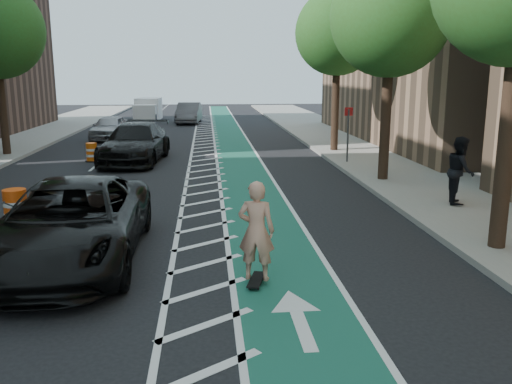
{
  "coord_description": "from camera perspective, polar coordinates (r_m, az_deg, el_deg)",
  "views": [
    {
      "loc": [
        1.57,
        -10.71,
        3.89
      ],
      "look_at": [
        2.72,
        1.93,
        1.1
      ],
      "focal_mm": 38.0,
      "sensor_mm": 36.0,
      "label": 1
    }
  ],
  "objects": [
    {
      "name": "curb_right",
      "position": [
        21.76,
        9.46,
        2.14
      ],
      "size": [
        0.12,
        90.0,
        0.16
      ],
      "primitive_type": "cube",
      "color": "gray",
      "rests_on": "ground"
    },
    {
      "name": "barrel_a",
      "position": [
        15.17,
        -23.96,
        -1.71
      ],
      "size": [
        0.74,
        0.74,
        1.0
      ],
      "color": "#E6490C",
      "rests_on": "ground"
    },
    {
      "name": "skateboard",
      "position": [
        10.31,
        0.04,
        -9.24
      ],
      "size": [
        0.44,
        0.85,
        0.11
      ],
      "rotation": [
        0.0,
        0.0,
        -0.26
      ],
      "color": "black",
      "rests_on": "ground"
    },
    {
      "name": "suv_far",
      "position": [
        24.78,
        -12.58,
        5.07
      ],
      "size": [
        2.97,
        6.12,
        1.72
      ],
      "primitive_type": "imported",
      "rotation": [
        0.0,
        0.0,
        -0.1
      ],
      "color": "black",
      "rests_on": "ground"
    },
    {
      "name": "tree_r_c",
      "position": [
        19.84,
        14.07,
        17.48
      ],
      "size": [
        4.2,
        4.2,
        7.9
      ],
      "color": "#382619",
      "rests_on": "ground"
    },
    {
      "name": "barrel_c",
      "position": [
        28.27,
        -13.3,
        5.11
      ],
      "size": [
        0.73,
        0.73,
        1.0
      ],
      "color": "#D55F0B",
      "rests_on": "ground"
    },
    {
      "name": "bike_lane",
      "position": [
        21.12,
        -1.24,
        1.8
      ],
      "size": [
        2.0,
        90.0,
        0.01
      ],
      "primitive_type": "cube",
      "color": "#1A5D4A",
      "rests_on": "ground"
    },
    {
      "name": "buffer_strip",
      "position": [
        21.08,
        -5.32,
        1.72
      ],
      "size": [
        1.4,
        90.0,
        0.01
      ],
      "primitive_type": "cube",
      "color": "silver",
      "rests_on": "ground"
    },
    {
      "name": "tree_r_d",
      "position": [
        27.52,
        8.44,
        16.19
      ],
      "size": [
        4.2,
        4.2,
        7.9
      ],
      "color": "#382619",
      "rests_on": "ground"
    },
    {
      "name": "box_truck",
      "position": [
        47.51,
        -11.31,
        8.47
      ],
      "size": [
        2.09,
        4.41,
        1.81
      ],
      "rotation": [
        0.0,
        0.0,
        -0.04
      ],
      "color": "white",
      "rests_on": "ground"
    },
    {
      "name": "sign_post",
      "position": [
        23.64,
        9.65,
        6.05
      ],
      "size": [
        0.35,
        0.08,
        2.47
      ],
      "color": "#4C4C4C",
      "rests_on": "ground"
    },
    {
      "name": "pedestrian",
      "position": [
        16.78,
        20.69,
        2.15
      ],
      "size": [
        1.01,
        1.15,
        1.97
      ],
      "primitive_type": "imported",
      "rotation": [
        0.0,
        0.0,
        1.25
      ],
      "color": "black",
      "rests_on": "sidewalk_right"
    },
    {
      "name": "skateboarder",
      "position": [
        9.99,
        0.04,
        -4.11
      ],
      "size": [
        0.78,
        0.61,
        1.88
      ],
      "primitive_type": "imported",
      "rotation": [
        0.0,
        0.0,
        2.88
      ],
      "color": "tan",
      "rests_on": "skateboard"
    },
    {
      "name": "sidewalk_right",
      "position": [
        22.5,
        15.51,
        2.18
      ],
      "size": [
        5.0,
        90.0,
        0.15
      ],
      "primitive_type": "cube",
      "color": "gray",
      "rests_on": "ground"
    },
    {
      "name": "car_grey",
      "position": [
        43.65,
        -7.07,
        8.25
      ],
      "size": [
        2.06,
        5.03,
        1.62
      ],
      "primitive_type": "imported",
      "rotation": [
        0.0,
        0.0,
        -0.07
      ],
      "color": "#5A5A5F",
      "rests_on": "ground"
    },
    {
      "name": "suv_near",
      "position": [
        11.91,
        -18.94,
        -3.09
      ],
      "size": [
        2.83,
        6.11,
        1.69
      ],
      "primitive_type": "imported",
      "rotation": [
        0.0,
        0.0,
        0.0
      ],
      "color": "black",
      "rests_on": "ground"
    },
    {
      "name": "car_silver",
      "position": [
        33.68,
        -15.12,
        6.57
      ],
      "size": [
        2.1,
        4.4,
        1.45
      ],
      "primitive_type": "imported",
      "rotation": [
        0.0,
        0.0,
        -0.09
      ],
      "color": "#ACABB0",
      "rests_on": "ground"
    },
    {
      "name": "barrel_b",
      "position": [
        25.49,
        -16.9,
        3.97
      ],
      "size": [
        0.61,
        0.61,
        0.83
      ],
      "color": "#EA5C0C",
      "rests_on": "ground"
    },
    {
      "name": "ground",
      "position": [
        11.51,
        -12.87,
        -7.69
      ],
      "size": [
        120.0,
        120.0,
        0.0
      ],
      "primitive_type": "plane",
      "color": "black",
      "rests_on": "ground"
    }
  ]
}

